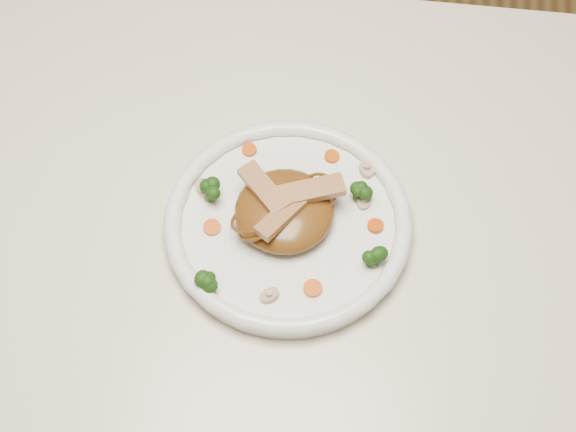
# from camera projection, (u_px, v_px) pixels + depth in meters

# --- Properties ---
(table) EXTENTS (1.20, 0.80, 0.75)m
(table) POSITION_uv_depth(u_px,v_px,m) (246.00, 276.00, 1.06)
(table) COLOR beige
(table) RESTS_ON ground
(plate) EXTENTS (0.29, 0.29, 0.02)m
(plate) POSITION_uv_depth(u_px,v_px,m) (288.00, 226.00, 0.98)
(plate) COLOR white
(plate) RESTS_ON table
(noodle_mound) EXTENTS (0.14, 0.14, 0.04)m
(noodle_mound) POSITION_uv_depth(u_px,v_px,m) (285.00, 211.00, 0.96)
(noodle_mound) COLOR brown
(noodle_mound) RESTS_ON plate
(chicken_a) EXTENTS (0.08, 0.05, 0.01)m
(chicken_a) POSITION_uv_depth(u_px,v_px,m) (310.00, 191.00, 0.95)
(chicken_a) COLOR #AB8151
(chicken_a) RESTS_ON noodle_mound
(chicken_b) EXTENTS (0.07, 0.07, 0.01)m
(chicken_b) POSITION_uv_depth(u_px,v_px,m) (264.00, 189.00, 0.95)
(chicken_b) COLOR #AB8151
(chicken_b) RESTS_ON noodle_mound
(chicken_c) EXTENTS (0.05, 0.07, 0.01)m
(chicken_c) POSITION_uv_depth(u_px,v_px,m) (281.00, 217.00, 0.93)
(chicken_c) COLOR #AB8151
(chicken_c) RESTS_ON noodle_mound
(broccoli_0) EXTENTS (0.03, 0.03, 0.03)m
(broccoli_0) POSITION_uv_depth(u_px,v_px,m) (359.00, 191.00, 0.97)
(broccoli_0) COLOR #19440E
(broccoli_0) RESTS_ON plate
(broccoli_1) EXTENTS (0.04, 0.04, 0.03)m
(broccoli_1) POSITION_uv_depth(u_px,v_px,m) (209.00, 190.00, 0.97)
(broccoli_1) COLOR #19440E
(broccoli_1) RESTS_ON plate
(broccoli_2) EXTENTS (0.03, 0.03, 0.03)m
(broccoli_2) POSITION_uv_depth(u_px,v_px,m) (206.00, 279.00, 0.92)
(broccoli_2) COLOR #19440E
(broccoli_2) RESTS_ON plate
(broccoli_3) EXTENTS (0.03, 0.03, 0.03)m
(broccoli_3) POSITION_uv_depth(u_px,v_px,m) (374.00, 258.00, 0.93)
(broccoli_3) COLOR #19440E
(broccoli_3) RESTS_ON plate
(carrot_0) EXTENTS (0.02, 0.02, 0.00)m
(carrot_0) POSITION_uv_depth(u_px,v_px,m) (332.00, 156.00, 1.01)
(carrot_0) COLOR #BF3E06
(carrot_0) RESTS_ON plate
(carrot_1) EXTENTS (0.02, 0.02, 0.00)m
(carrot_1) POSITION_uv_depth(u_px,v_px,m) (212.00, 227.00, 0.96)
(carrot_1) COLOR #BF3E06
(carrot_1) RESTS_ON plate
(carrot_2) EXTENTS (0.02, 0.02, 0.00)m
(carrot_2) POSITION_uv_depth(u_px,v_px,m) (376.00, 226.00, 0.96)
(carrot_2) COLOR #BF3E06
(carrot_2) RESTS_ON plate
(carrot_3) EXTENTS (0.02, 0.02, 0.00)m
(carrot_3) POSITION_uv_depth(u_px,v_px,m) (249.00, 150.00, 1.02)
(carrot_3) COLOR #BF3E06
(carrot_3) RESTS_ON plate
(carrot_4) EXTENTS (0.02, 0.02, 0.00)m
(carrot_4) POSITION_uv_depth(u_px,v_px,m) (313.00, 288.00, 0.92)
(carrot_4) COLOR #BF3E06
(carrot_4) RESTS_ON plate
(mushroom_0) EXTENTS (0.03, 0.03, 0.01)m
(mushroom_0) POSITION_uv_depth(u_px,v_px,m) (269.00, 295.00, 0.92)
(mushroom_0) COLOR beige
(mushroom_0) RESTS_ON plate
(mushroom_1) EXTENTS (0.03, 0.03, 0.01)m
(mushroom_1) POSITION_uv_depth(u_px,v_px,m) (364.00, 201.00, 0.98)
(mushroom_1) COLOR beige
(mushroom_1) RESTS_ON plate
(mushroom_2) EXTENTS (0.04, 0.04, 0.01)m
(mushroom_2) POSITION_uv_depth(u_px,v_px,m) (204.00, 188.00, 0.99)
(mushroom_2) COLOR beige
(mushroom_2) RESTS_ON plate
(mushroom_3) EXTENTS (0.03, 0.03, 0.01)m
(mushroom_3) POSITION_uv_depth(u_px,v_px,m) (367.00, 169.00, 1.00)
(mushroom_3) COLOR beige
(mushroom_3) RESTS_ON plate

